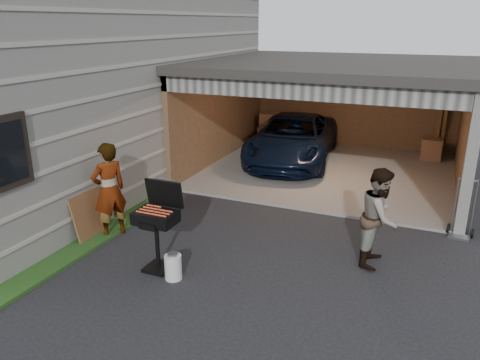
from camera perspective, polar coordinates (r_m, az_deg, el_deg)
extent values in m
plane|color=black|center=(7.43, -6.73, -12.33)|extent=(80.00, 80.00, 0.00)
cube|color=#474744|center=(13.29, -21.65, 12.88)|extent=(7.00, 11.00, 5.50)
cube|color=#193814|center=(8.05, -24.80, -11.23)|extent=(0.50, 8.00, 0.06)
cube|color=#605E59|center=(12.80, 10.84, 1.20)|extent=(6.50, 6.00, 0.06)
cube|color=#513525|center=(15.30, 13.64, 8.95)|extent=(6.50, 0.15, 2.70)
cube|color=#513525|center=(12.23, 25.92, 5.22)|extent=(0.15, 6.00, 2.70)
cube|color=#513525|center=(13.48, -2.19, 8.19)|extent=(0.15, 6.00, 2.70)
cube|color=#2D2B28|center=(12.27, 11.65, 13.63)|extent=(6.80, 6.30, 0.20)
cube|color=#474744|center=(9.48, 7.74, 10.72)|extent=(6.50, 0.16, 0.36)
cube|color=silver|center=(10.64, 9.61, 12.03)|extent=(6.00, 2.40, 0.06)
cube|color=#474744|center=(9.36, 26.22, 1.50)|extent=(0.20, 0.18, 2.70)
cube|color=brown|center=(15.45, 3.48, 5.60)|extent=(0.60, 0.50, 0.50)
cube|color=brown|center=(15.35, 3.52, 7.32)|extent=(0.50, 0.45, 0.45)
cube|color=brown|center=(14.48, 22.31, 3.52)|extent=(0.55, 0.50, 0.60)
cube|color=brown|center=(14.89, 23.49, 7.09)|extent=(0.24, 0.43, 2.20)
imported|color=black|center=(13.29, 6.45, 4.79)|extent=(2.65, 4.80, 1.27)
imported|color=#A4BCCE|center=(8.88, -15.67, -1.20)|extent=(0.66, 0.77, 1.79)
imported|color=#46321B|center=(7.91, 16.66, -4.34)|extent=(0.69, 0.85, 1.64)
cube|color=black|center=(7.84, -9.88, -10.49)|extent=(0.41, 0.41, 0.05)
cylinder|color=black|center=(7.65, -10.05, -7.76)|extent=(0.07, 0.07, 0.83)
cube|color=black|center=(7.45, -10.25, -4.50)|extent=(0.65, 0.45, 0.20)
cube|color=#59595B|center=(7.42, -10.29, -3.91)|extent=(0.59, 0.39, 0.01)
cube|color=black|center=(7.56, -9.21, -1.61)|extent=(0.65, 0.12, 0.45)
cylinder|color=white|center=(7.46, -8.15, -10.47)|extent=(0.33, 0.33, 0.40)
cube|color=brown|center=(9.05, -17.88, -4.15)|extent=(0.22, 0.79, 0.87)
cube|color=gray|center=(9.66, 25.12, -6.28)|extent=(0.39, 0.28, 0.04)
cylinder|color=black|center=(9.76, 24.04, -5.40)|extent=(0.07, 0.19, 0.19)
cylinder|color=black|center=(9.74, 26.48, -5.82)|extent=(0.07, 0.19, 0.19)
cylinder|color=gray|center=(9.58, 24.73, -2.81)|extent=(0.03, 0.03, 1.10)
cylinder|color=gray|center=(9.57, 26.59, -3.13)|extent=(0.03, 0.03, 1.10)
cylinder|color=gray|center=(9.41, 26.10, 0.01)|extent=(0.32, 0.07, 0.03)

